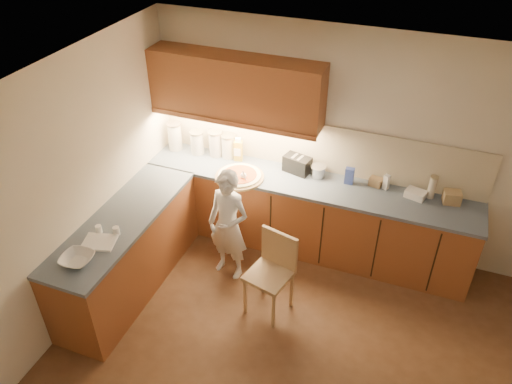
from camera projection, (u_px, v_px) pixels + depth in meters
The scene contains 24 objects.
room at pixel (299, 226), 3.71m from camera, with size 4.54×4.50×2.62m.
l_counter at pixel (247, 226), 5.64m from camera, with size 3.77×2.62×0.92m.
backsplash at pixel (316, 147), 5.61m from camera, with size 3.75×0.02×0.58m, color beige.
upper_cabinets at pixel (236, 88), 5.38m from camera, with size 1.95×0.36×0.73m.
pizza_on_board at pixel (240, 176), 5.60m from camera, with size 0.55×0.55×0.22m.
child at pixel (228, 226), 5.33m from camera, with size 0.48×0.32×1.33m, color white.
wooden_chair at pixel (273, 268), 5.00m from camera, with size 0.49×0.49×0.91m.
mixing_bowl at pixel (77, 259), 4.47m from camera, with size 0.29×0.29×0.07m, color silver.
canister_a at pixel (175, 136), 6.05m from camera, with size 0.17×0.17×0.35m.
canister_b at pixel (197, 142), 5.98m from camera, with size 0.17×0.17×0.29m.
canister_c at pixel (215, 143), 5.94m from camera, with size 0.17×0.17×0.32m.
canister_d at pixel (228, 146), 5.92m from camera, with size 0.18×0.18×0.29m.
oil_jug at pixel (238, 150), 5.86m from camera, with size 0.11×0.09×0.30m.
toaster at pixel (297, 164), 5.67m from camera, with size 0.33×0.24×0.20m.
steel_pot at pixel (318, 171), 5.60m from camera, with size 0.18×0.18×0.13m.
blue_box at pixel (349, 176), 5.48m from camera, with size 0.10×0.07×0.19m, color #384CA8.
card_box_a at pixel (376, 182), 5.46m from camera, with size 0.14×0.10×0.10m, color #967850.
white_bottle at pixel (386, 182), 5.40m from camera, with size 0.06×0.06×0.17m, color white.
flat_pack at pixel (416, 194), 5.29m from camera, with size 0.21×0.14×0.08m, color silver.
tall_jar at pixel (432, 187), 5.24m from camera, with size 0.08×0.08×0.26m.
card_box_b at pixel (452, 197), 5.20m from camera, with size 0.17×0.14×0.14m, color tan.
dough_cloth at pixel (99, 242), 4.70m from camera, with size 0.30×0.23×0.02m, color white.
spice_jar_a at pixel (99, 229), 4.81m from camera, with size 0.06×0.06×0.08m, color white.
spice_jar_b at pixel (116, 231), 4.79m from camera, with size 0.06×0.06×0.09m, color white.
Camera 1 is at (0.73, -2.81, 4.02)m, focal length 35.00 mm.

